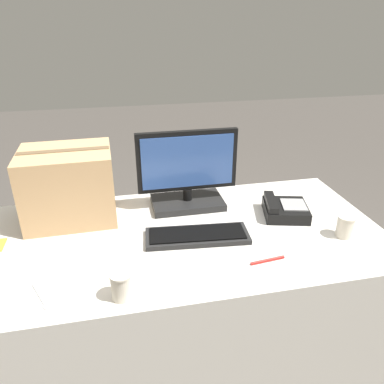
{
  "coord_description": "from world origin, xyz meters",
  "views": [
    {
      "loc": [
        -0.26,
        -1.41,
        1.62
      ],
      "look_at": [
        0.06,
        0.11,
        0.89
      ],
      "focal_mm": 35.0,
      "sensor_mm": 36.0,
      "label": 1
    }
  ],
  "objects_px": {
    "cardboard_box": "(69,185)",
    "paper_cup_right": "(345,226)",
    "monitor": "(187,176)",
    "desk_phone": "(284,209)",
    "keyboard": "(197,236)",
    "paper_cup_left": "(121,286)",
    "spoon": "(42,300)",
    "pen_marker": "(268,260)"
  },
  "relations": [
    {
      "from": "cardboard_box",
      "to": "paper_cup_right",
      "type": "bearing_deg",
      "value": -20.02
    },
    {
      "from": "monitor",
      "to": "desk_phone",
      "type": "relative_size",
      "value": 1.98
    },
    {
      "from": "keyboard",
      "to": "paper_cup_right",
      "type": "relative_size",
      "value": 4.63
    },
    {
      "from": "paper_cup_left",
      "to": "spoon",
      "type": "distance_m",
      "value": 0.28
    },
    {
      "from": "desk_phone",
      "to": "spoon",
      "type": "relative_size",
      "value": 1.67
    },
    {
      "from": "paper_cup_right",
      "to": "cardboard_box",
      "type": "height_order",
      "value": "cardboard_box"
    },
    {
      "from": "keyboard",
      "to": "spoon",
      "type": "height_order",
      "value": "keyboard"
    },
    {
      "from": "paper_cup_right",
      "to": "keyboard",
      "type": "bearing_deg",
      "value": 169.48
    },
    {
      "from": "paper_cup_left",
      "to": "cardboard_box",
      "type": "bearing_deg",
      "value": 108.21
    },
    {
      "from": "desk_phone",
      "to": "pen_marker",
      "type": "bearing_deg",
      "value": -108.84
    },
    {
      "from": "monitor",
      "to": "paper_cup_right",
      "type": "distance_m",
      "value": 0.76
    },
    {
      "from": "cardboard_box",
      "to": "monitor",
      "type": "bearing_deg",
      "value": 0.04
    },
    {
      "from": "paper_cup_right",
      "to": "pen_marker",
      "type": "bearing_deg",
      "value": -165.07
    },
    {
      "from": "keyboard",
      "to": "desk_phone",
      "type": "xyz_separation_m",
      "value": [
        0.46,
        0.12,
        0.02
      ]
    },
    {
      "from": "monitor",
      "to": "spoon",
      "type": "xyz_separation_m",
      "value": [
        -0.63,
        -0.58,
        -0.16
      ]
    },
    {
      "from": "desk_phone",
      "to": "paper_cup_right",
      "type": "relative_size",
      "value": 2.49
    },
    {
      "from": "monitor",
      "to": "paper_cup_right",
      "type": "xyz_separation_m",
      "value": [
        0.62,
        -0.43,
        -0.11
      ]
    },
    {
      "from": "desk_phone",
      "to": "monitor",
      "type": "bearing_deg",
      "value": 170.27
    },
    {
      "from": "paper_cup_left",
      "to": "spoon",
      "type": "relative_size",
      "value": 0.68
    },
    {
      "from": "keyboard",
      "to": "paper_cup_right",
      "type": "xyz_separation_m",
      "value": [
        0.64,
        -0.12,
        0.04
      ]
    },
    {
      "from": "paper_cup_left",
      "to": "monitor",
      "type": "bearing_deg",
      "value": 60.42
    },
    {
      "from": "monitor",
      "to": "spoon",
      "type": "height_order",
      "value": "monitor"
    },
    {
      "from": "desk_phone",
      "to": "cardboard_box",
      "type": "distance_m",
      "value": 1.03
    },
    {
      "from": "monitor",
      "to": "cardboard_box",
      "type": "distance_m",
      "value": 0.56
    },
    {
      "from": "pen_marker",
      "to": "paper_cup_left",
      "type": "bearing_deg",
      "value": 2.41
    },
    {
      "from": "desk_phone",
      "to": "paper_cup_left",
      "type": "distance_m",
      "value": 0.91
    },
    {
      "from": "monitor",
      "to": "pen_marker",
      "type": "bearing_deg",
      "value": -68.09
    },
    {
      "from": "spoon",
      "to": "pen_marker",
      "type": "bearing_deg",
      "value": 67.73
    },
    {
      "from": "paper_cup_left",
      "to": "paper_cup_right",
      "type": "height_order",
      "value": "paper_cup_left"
    },
    {
      "from": "keyboard",
      "to": "cardboard_box",
      "type": "relative_size",
      "value": 1.12
    },
    {
      "from": "keyboard",
      "to": "desk_phone",
      "type": "distance_m",
      "value": 0.47
    },
    {
      "from": "monitor",
      "to": "paper_cup_right",
      "type": "bearing_deg",
      "value": -34.93
    },
    {
      "from": "paper_cup_right",
      "to": "spoon",
      "type": "distance_m",
      "value": 1.26
    },
    {
      "from": "paper_cup_left",
      "to": "paper_cup_right",
      "type": "xyz_separation_m",
      "value": [
        0.97,
        0.2,
        -0.0
      ]
    },
    {
      "from": "keyboard",
      "to": "spoon",
      "type": "distance_m",
      "value": 0.67
    },
    {
      "from": "keyboard",
      "to": "paper_cup_left",
      "type": "bearing_deg",
      "value": -131.53
    },
    {
      "from": "spoon",
      "to": "monitor",
      "type": "bearing_deg",
      "value": 107.43
    },
    {
      "from": "monitor",
      "to": "cardboard_box",
      "type": "xyz_separation_m",
      "value": [
        -0.56,
        -0.0,
        0.01
      ]
    },
    {
      "from": "desk_phone",
      "to": "paper_cup_left",
      "type": "bearing_deg",
      "value": -137.1
    },
    {
      "from": "desk_phone",
      "to": "cardboard_box",
      "type": "xyz_separation_m",
      "value": [
        -1.0,
        0.2,
        0.14
      ]
    },
    {
      "from": "paper_cup_left",
      "to": "keyboard",
      "type": "bearing_deg",
      "value": 43.17
    },
    {
      "from": "keyboard",
      "to": "pen_marker",
      "type": "height_order",
      "value": "keyboard"
    }
  ]
}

